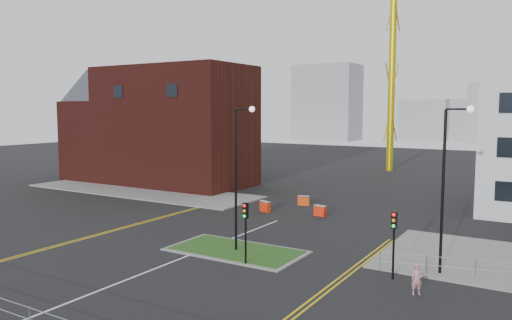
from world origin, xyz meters
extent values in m
plane|color=black|center=(0.00, 0.00, 0.00)|extent=(200.00, 200.00, 0.00)
cube|color=slate|center=(-20.00, 22.00, 0.06)|extent=(28.00, 8.00, 0.12)
cube|color=slate|center=(2.00, 8.00, 0.04)|extent=(8.60, 4.60, 0.08)
cube|color=#1C4617|center=(2.00, 8.00, 0.06)|extent=(8.00, 4.00, 0.12)
cube|color=#471611|center=(-20.00, 28.00, 7.00)|extent=(18.00, 10.00, 14.00)
cube|color=black|center=(-24.00, 22.98, 11.00)|extent=(1.40, 0.10, 1.40)
cube|color=black|center=(-16.00, 22.98, 11.00)|extent=(1.40, 0.10, 1.40)
cube|color=#471611|center=(-32.00, 28.00, 5.00)|extent=(6.00, 10.00, 10.00)
cube|color=#2D3038|center=(-32.00, 28.00, 10.00)|extent=(6.40, 8.49, 8.49)
cylinder|color=#C4AD0B|center=(-2.00, 55.00, 18.33)|extent=(1.00, 1.00, 36.65)
cylinder|color=black|center=(2.00, 8.00, 4.50)|extent=(0.16, 0.16, 9.00)
cylinder|color=black|center=(2.60, 8.00, 9.00)|extent=(1.20, 0.10, 0.10)
sphere|color=silver|center=(3.20, 8.00, 9.00)|extent=(0.36, 0.36, 0.36)
cylinder|color=black|center=(14.00, 10.00, 4.50)|extent=(0.16, 0.16, 9.00)
cylinder|color=black|center=(14.60, 10.00, 9.00)|extent=(1.20, 0.10, 0.10)
sphere|color=silver|center=(15.20, 10.00, 9.00)|extent=(0.36, 0.36, 0.36)
cylinder|color=black|center=(4.00, 6.00, 1.50)|extent=(0.12, 0.12, 3.00)
cube|color=black|center=(4.00, 6.00, 3.20)|extent=(0.28, 0.22, 0.90)
sphere|color=red|center=(4.00, 5.87, 3.50)|extent=(0.18, 0.18, 0.18)
sphere|color=orange|center=(4.00, 5.87, 3.20)|extent=(0.18, 0.18, 0.18)
sphere|color=#0CCC33|center=(4.00, 5.87, 2.90)|extent=(0.18, 0.18, 0.18)
cylinder|color=black|center=(12.00, 8.00, 1.50)|extent=(0.12, 0.12, 3.00)
cube|color=black|center=(12.00, 8.00, 3.20)|extent=(0.28, 0.22, 0.90)
sphere|color=red|center=(12.00, 7.87, 3.50)|extent=(0.18, 0.18, 0.18)
sphere|color=orange|center=(12.00, 7.87, 3.20)|extent=(0.18, 0.18, 0.18)
sphere|color=#0CCC33|center=(12.00, 7.87, 2.90)|extent=(0.18, 0.18, 0.18)
cylinder|color=gray|center=(0.00, -6.00, 1.05)|extent=(24.00, 0.04, 0.04)
cylinder|color=gray|center=(0.00, -6.00, 0.55)|extent=(24.00, 0.04, 0.04)
cylinder|color=gray|center=(-11.00, 18.00, 1.05)|extent=(6.00, 0.04, 0.04)
cylinder|color=gray|center=(-11.00, 18.00, 0.55)|extent=(6.00, 0.04, 0.04)
cylinder|color=gray|center=(-14.00, 18.00, 0.55)|extent=(0.05, 0.05, 1.10)
cylinder|color=gray|center=(-8.00, 18.00, 0.55)|extent=(0.05, 0.05, 1.10)
cylinder|color=gray|center=(11.00, 9.00, 0.55)|extent=(0.05, 0.05, 1.10)
cube|color=silver|center=(0.00, 2.00, 0.01)|extent=(0.15, 30.00, 0.01)
cube|color=gold|center=(-9.00, 10.00, 0.01)|extent=(0.12, 24.00, 0.01)
cube|color=gold|center=(-8.70, 10.00, 0.01)|extent=(0.12, 24.00, 0.01)
cube|color=gold|center=(9.50, 6.00, 0.01)|extent=(0.12, 20.00, 0.01)
cube|color=gold|center=(9.80, 6.00, 0.01)|extent=(0.12, 20.00, 0.01)
cube|color=gray|center=(-40.00, 120.00, 11.00)|extent=(18.00, 12.00, 22.00)
cube|color=gray|center=(-8.00, 140.00, 6.00)|extent=(30.00, 12.00, 12.00)
imported|color=#C27D88|center=(13.64, 6.36, 0.78)|extent=(0.68, 0.62, 1.56)
cube|color=red|center=(-2.66, 19.63, 0.46)|extent=(1.17, 0.77, 0.93)
cube|color=silver|center=(-2.66, 19.63, 0.88)|extent=(1.17, 0.77, 0.11)
cube|color=red|center=(2.22, 20.50, 0.45)|extent=(1.12, 0.53, 0.90)
cube|color=silver|center=(2.22, 20.50, 0.85)|extent=(1.12, 0.53, 0.11)
cube|color=#DD410C|center=(-1.00, 24.00, 0.45)|extent=(1.14, 0.66, 0.90)
cube|color=silver|center=(-1.00, 24.00, 0.86)|extent=(1.14, 0.66, 0.11)
camera|label=1|loc=(19.15, -17.77, 8.97)|focal=35.00mm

